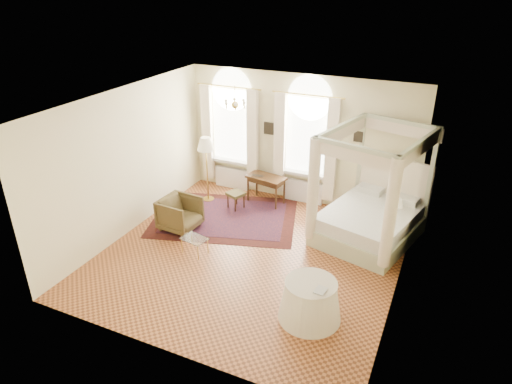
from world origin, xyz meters
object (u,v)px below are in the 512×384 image
nightstand (395,224)px  armchair (180,214)px  writing_desk (266,180)px  stool (236,195)px  floor_lamp (206,147)px  side_table (310,301)px  canopy_bed (369,216)px  coffee_table (194,240)px

nightstand → armchair: armchair is taller
writing_desk → stool: 0.88m
armchair → stool: bearing=-22.5°
floor_lamp → side_table: size_ratio=1.58×
canopy_bed → floor_lamp: canopy_bed is taller
writing_desk → floor_lamp: bearing=-161.5°
side_table → canopy_bed: bearing=83.5°
stool → armchair: 1.62m
armchair → floor_lamp: floor_lamp is taller
armchair → coffee_table: bearing=-128.0°
side_table → nightstand: bearing=75.8°
coffee_table → writing_desk: bearing=81.4°
nightstand → coffee_table: 4.56m
nightstand → floor_lamp: size_ratio=0.32×
writing_desk → coffee_table: size_ratio=1.76×
writing_desk → canopy_bed: bearing=-14.0°
floor_lamp → side_table: (3.90, -3.28, -1.11)m
armchair → canopy_bed: bearing=-67.5°
floor_lamp → canopy_bed: bearing=-2.9°
floor_lamp → side_table: floor_lamp is taller
writing_desk → armchair: 2.45m
stool → floor_lamp: floor_lamp is taller
canopy_bed → coffee_table: 3.88m
armchair → side_table: 4.11m
canopy_bed → side_table: bearing=-96.5°
armchair → nightstand: bearing=-64.8°
writing_desk → floor_lamp: 1.75m
writing_desk → side_table: 4.50m
stool → canopy_bed: bearing=-1.4°
canopy_bed → stool: canopy_bed is taller
writing_desk → side_table: bearing=-57.0°
coffee_table → floor_lamp: bearing=113.5°
nightstand → writing_desk: bearing=175.4°
stool → floor_lamp: size_ratio=0.29×
nightstand → armchair: size_ratio=0.65×
nightstand → canopy_bed: bearing=-141.0°
canopy_bed → nightstand: canopy_bed is taller
nightstand → writing_desk: 3.36m
nightstand → writing_desk: (-3.33, 0.27, 0.36)m
armchair → floor_lamp: (-0.16, 1.58, 1.09)m
side_table → coffee_table: bearing=162.1°
nightstand → stool: size_ratio=1.09×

